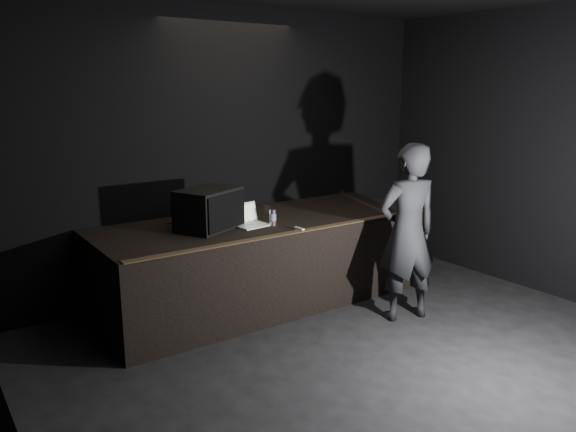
% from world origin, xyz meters
% --- Properties ---
extents(ground, '(7.00, 7.00, 0.00)m').
position_xyz_m(ground, '(0.00, 0.00, 0.00)').
color(ground, black).
rests_on(ground, ground).
extents(room_walls, '(6.10, 7.10, 3.52)m').
position_xyz_m(room_walls, '(0.00, 0.00, 2.02)').
color(room_walls, black).
rests_on(room_walls, ground).
extents(stage_riser, '(4.00, 1.50, 1.00)m').
position_xyz_m(stage_riser, '(0.00, 2.73, 0.50)').
color(stage_riser, black).
rests_on(stage_riser, ground).
extents(riser_lip, '(3.92, 0.10, 0.01)m').
position_xyz_m(riser_lip, '(0.00, 2.02, 1.01)').
color(riser_lip, brown).
rests_on(riser_lip, stage_riser).
extents(stage_monitor, '(0.81, 0.72, 0.45)m').
position_xyz_m(stage_monitor, '(-0.75, 2.68, 1.23)').
color(stage_monitor, black).
rests_on(stage_monitor, stage_riser).
extents(cable, '(0.93, 0.33, 0.02)m').
position_xyz_m(cable, '(-0.59, 3.29, 1.01)').
color(cable, black).
rests_on(cable, stage_riser).
extents(laptop, '(0.39, 0.36, 0.24)m').
position_xyz_m(laptop, '(-0.30, 2.58, 1.06)').
color(laptop, silver).
rests_on(laptop, stage_riser).
extents(beer_can, '(0.08, 0.08, 0.18)m').
position_xyz_m(beer_can, '(-0.09, 2.42, 1.09)').
color(beer_can, silver).
rests_on(beer_can, stage_riser).
extents(plastic_cup, '(0.09, 0.09, 0.11)m').
position_xyz_m(plastic_cup, '(0.18, 2.95, 1.06)').
color(plastic_cup, white).
rests_on(plastic_cup, stage_riser).
extents(wii_remote, '(0.04, 0.15, 0.03)m').
position_xyz_m(wii_remote, '(0.03, 2.08, 1.01)').
color(wii_remote, silver).
rests_on(wii_remote, stage_riser).
extents(person, '(0.80, 0.62, 1.96)m').
position_xyz_m(person, '(0.98, 1.36, 0.98)').
color(person, black).
rests_on(person, ground).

